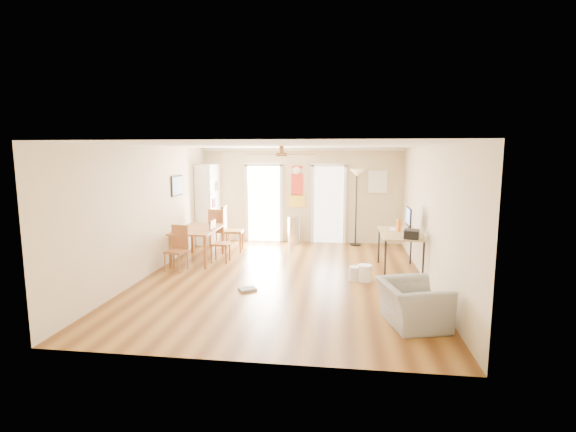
# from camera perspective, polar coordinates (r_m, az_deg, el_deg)

# --- Properties ---
(floor) EXTENTS (7.00, 7.00, 0.00)m
(floor) POSITION_cam_1_polar(r_m,az_deg,el_deg) (8.55, -0.52, -8.23)
(floor) COLOR brown
(floor) RESTS_ON ground
(ceiling) EXTENTS (5.50, 7.00, 0.00)m
(ceiling) POSITION_cam_1_polar(r_m,az_deg,el_deg) (8.20, -0.55, 9.46)
(ceiling) COLOR silver
(ceiling) RESTS_ON floor
(wall_back) EXTENTS (5.50, 0.04, 2.60)m
(wall_back) POSITION_cam_1_polar(r_m,az_deg,el_deg) (11.73, 1.83, 2.78)
(wall_back) COLOR beige
(wall_back) RESTS_ON floor
(wall_front) EXTENTS (5.50, 0.04, 2.60)m
(wall_front) POSITION_cam_1_polar(r_m,az_deg,el_deg) (4.89, -6.24, -5.23)
(wall_front) COLOR beige
(wall_front) RESTS_ON floor
(wall_left) EXTENTS (0.04, 7.00, 2.60)m
(wall_left) POSITION_cam_1_polar(r_m,az_deg,el_deg) (9.07, -18.01, 0.72)
(wall_left) COLOR beige
(wall_left) RESTS_ON floor
(wall_right) EXTENTS (0.04, 7.00, 2.60)m
(wall_right) POSITION_cam_1_polar(r_m,az_deg,el_deg) (8.35, 18.49, 0.07)
(wall_right) COLOR beige
(wall_right) RESTS_ON floor
(crown_molding) EXTENTS (5.50, 7.00, 0.08)m
(crown_molding) POSITION_cam_1_polar(r_m,az_deg,el_deg) (8.20, -0.55, 9.18)
(crown_molding) COLOR white
(crown_molding) RESTS_ON wall_back
(kitchen_doorway) EXTENTS (0.90, 0.10, 2.10)m
(kitchen_doorway) POSITION_cam_1_polar(r_m,az_deg,el_deg) (11.89, -3.23, 1.63)
(kitchen_doorway) COLOR white
(kitchen_doorway) RESTS_ON wall_back
(bathroom_doorway) EXTENTS (0.80, 0.10, 2.10)m
(bathroom_doorway) POSITION_cam_1_polar(r_m,az_deg,el_deg) (11.69, 5.48, 1.50)
(bathroom_doorway) COLOR white
(bathroom_doorway) RESTS_ON wall_back
(wall_decal) EXTENTS (0.46, 0.03, 1.10)m
(wall_decal) POSITION_cam_1_polar(r_m,az_deg,el_deg) (11.70, 1.22, 4.00)
(wall_decal) COLOR red
(wall_decal) RESTS_ON wall_back
(ac_grille) EXTENTS (0.50, 0.04, 0.60)m
(ac_grille) POSITION_cam_1_polar(r_m,az_deg,el_deg) (11.65, 11.95, 4.54)
(ac_grille) COLOR white
(ac_grille) RESTS_ON wall_back
(framed_poster) EXTENTS (0.04, 0.66, 0.48)m
(framed_poster) POSITION_cam_1_polar(r_m,az_deg,el_deg) (10.30, -14.66, 3.96)
(framed_poster) COLOR black
(framed_poster) RESTS_ON wall_left
(ceiling_fan) EXTENTS (1.24, 1.24, 0.20)m
(ceiling_fan) POSITION_cam_1_polar(r_m,az_deg,el_deg) (7.90, -0.85, 8.27)
(ceiling_fan) COLOR #593819
(ceiling_fan) RESTS_ON ceiling
(bookshelf) EXTENTS (0.65, 1.04, 2.16)m
(bookshelf) POSITION_cam_1_polar(r_m,az_deg,el_deg) (11.82, -10.62, 1.60)
(bookshelf) COLOR white
(bookshelf) RESTS_ON floor
(dining_table) EXTENTS (0.91, 1.51, 0.75)m
(dining_table) POSITION_cam_1_polar(r_m,az_deg,el_deg) (10.00, -11.96, -3.75)
(dining_table) COLOR olive
(dining_table) RESTS_ON floor
(dining_chair_right_a) EXTENTS (0.51, 0.51, 1.14)m
(dining_chair_right_a) POSITION_cam_1_polar(r_m,az_deg,el_deg) (10.80, -7.38, -1.68)
(dining_chair_right_a) COLOR #9A6331
(dining_chair_right_a) RESTS_ON floor
(dining_chair_right_b) EXTENTS (0.40, 0.40, 0.95)m
(dining_chair_right_b) POSITION_cam_1_polar(r_m,az_deg,el_deg) (9.74, -9.06, -3.39)
(dining_chair_right_b) COLOR #9A6631
(dining_chair_right_b) RESTS_ON floor
(dining_chair_near) EXTENTS (0.45, 0.45, 0.94)m
(dining_chair_near) POSITION_cam_1_polar(r_m,az_deg,el_deg) (9.22, -14.82, -4.27)
(dining_chair_near) COLOR #925C2F
(dining_chair_near) RESTS_ON floor
(dining_chair_far) EXTENTS (0.49, 0.49, 1.02)m
(dining_chair_far) POSITION_cam_1_polar(r_m,az_deg,el_deg) (11.20, -9.19, -1.66)
(dining_chair_far) COLOR #9E5C33
(dining_chair_far) RESTS_ON floor
(trash_can) EXTENTS (0.42, 0.42, 0.74)m
(trash_can) POSITION_cam_1_polar(r_m,az_deg,el_deg) (11.59, 0.80, -1.92)
(trash_can) COLOR silver
(trash_can) RESTS_ON floor
(torchiere_lamp) EXTENTS (0.47, 0.47, 2.04)m
(torchiere_lamp) POSITION_cam_1_polar(r_m,az_deg,el_deg) (11.45, 9.13, 1.13)
(torchiere_lamp) COLOR black
(torchiere_lamp) RESTS_ON floor
(computer_desk) EXTENTS (0.78, 1.57, 0.84)m
(computer_desk) POSITION_cam_1_polar(r_m,az_deg,el_deg) (9.10, 14.69, -4.76)
(computer_desk) COLOR #A08657
(computer_desk) RESTS_ON floor
(imac) EXTENTS (0.10, 0.56, 0.52)m
(imac) POSITION_cam_1_polar(r_m,az_deg,el_deg) (8.98, 15.89, -0.57)
(imac) COLOR black
(imac) RESTS_ON computer_desk
(keyboard) EXTENTS (0.19, 0.40, 0.01)m
(keyboard) POSITION_cam_1_polar(r_m,az_deg,el_deg) (9.32, 13.88, -1.75)
(keyboard) COLOR silver
(keyboard) RESTS_ON computer_desk
(printer) EXTENTS (0.33, 0.37, 0.16)m
(printer) POSITION_cam_1_polar(r_m,az_deg,el_deg) (8.45, 16.26, -2.36)
(printer) COLOR black
(printer) RESTS_ON computer_desk
(orange_bottle) EXTENTS (0.10, 0.10, 0.26)m
(orange_bottle) POSITION_cam_1_polar(r_m,az_deg,el_deg) (9.11, 14.67, -1.21)
(orange_bottle) COLOR orange
(orange_bottle) RESTS_ON computer_desk
(wastebasket_a) EXTENTS (0.28, 0.28, 0.27)m
(wastebasket_a) POSITION_cam_1_polar(r_m,az_deg,el_deg) (8.43, 8.97, -7.63)
(wastebasket_a) COLOR silver
(wastebasket_a) RESTS_ON floor
(wastebasket_b) EXTENTS (0.29, 0.29, 0.32)m
(wastebasket_b) POSITION_cam_1_polar(r_m,az_deg,el_deg) (8.41, 10.25, -7.53)
(wastebasket_b) COLOR white
(wastebasket_b) RESTS_ON floor
(floor_cloth) EXTENTS (0.37, 0.35, 0.04)m
(floor_cloth) POSITION_cam_1_polar(r_m,az_deg,el_deg) (7.80, -5.45, -9.77)
(floor_cloth) COLOR gray
(floor_cloth) RESTS_ON floor
(armchair) EXTENTS (1.06, 1.14, 0.62)m
(armchair) POSITION_cam_1_polar(r_m,az_deg,el_deg) (6.46, 16.35, -11.28)
(armchair) COLOR gray
(armchair) RESTS_ON floor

